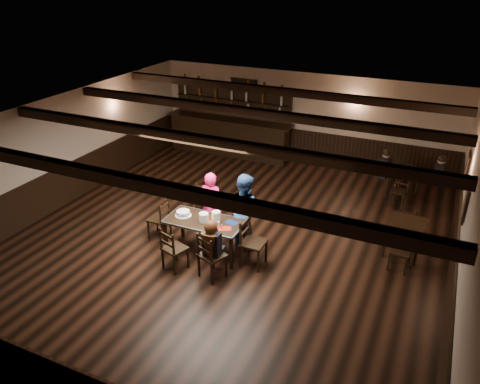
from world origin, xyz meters
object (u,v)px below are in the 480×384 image
at_px(bar_counter, 230,131).
at_px(cake, 183,213).
at_px(chair_near_right, 209,253).
at_px(chair_near_left, 171,247).
at_px(woman_pink, 211,205).
at_px(man_blue, 244,210).
at_px(dining_table, 205,224).

bearing_deg(bar_counter, cake, -74.23).
bearing_deg(chair_near_right, chair_near_left, -176.54).
height_order(chair_near_right, woman_pink, woman_pink).
relative_size(woman_pink, man_blue, 0.93).
relative_size(chair_near_left, chair_near_right, 0.94).
distance_m(dining_table, cake, 0.52).
relative_size(chair_near_right, woman_pink, 0.63).
bearing_deg(cake, chair_near_right, -37.67).
distance_m(woman_pink, bar_counter, 5.10).
bearing_deg(woman_pink, bar_counter, -76.22).
distance_m(cake, bar_counter, 5.62).
bearing_deg(dining_table, chair_near_right, -57.00).
distance_m(dining_table, man_blue, 0.88).
relative_size(chair_near_right, man_blue, 0.59).
bearing_deg(woman_pink, chair_near_right, 108.72).
xyz_separation_m(chair_near_left, woman_pink, (0.09, 1.48, 0.23)).
relative_size(woman_pink, cake, 4.42).
xyz_separation_m(cake, bar_counter, (-1.53, 5.41, -0.07)).
distance_m(chair_near_right, woman_pink, 1.61).
xyz_separation_m(chair_near_right, bar_counter, (-2.54, 6.19, 0.16)).
bearing_deg(man_blue, bar_counter, -47.71).
height_order(man_blue, cake, man_blue).
relative_size(dining_table, man_blue, 1.00).
bearing_deg(man_blue, dining_table, 61.33).
bearing_deg(cake, man_blue, 30.56).
height_order(woman_pink, bar_counter, bar_counter).
xyz_separation_m(woman_pink, man_blue, (0.78, -0.01, 0.05)).
bearing_deg(chair_near_left, man_blue, 59.29).
distance_m(dining_table, woman_pink, 0.69).
bearing_deg(chair_near_left, cake, 104.63).
height_order(dining_table, man_blue, man_blue).
xyz_separation_m(dining_table, chair_near_left, (-0.29, -0.83, -0.15)).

